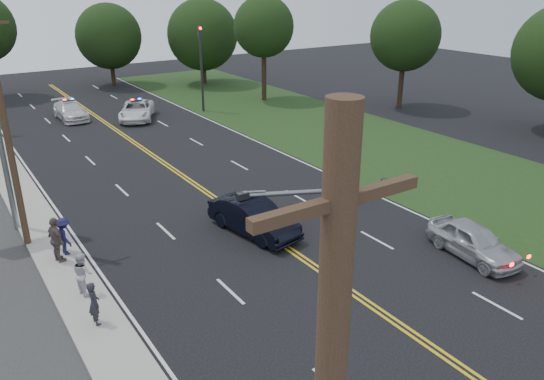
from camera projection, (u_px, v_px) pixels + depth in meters
ground at (380, 312)px, 18.35m from camera, size 120.00×120.00×0.00m
sidewalk at (59, 258)px, 21.75m from camera, size 1.80×70.00×0.12m
grass_verge at (424, 163)px, 33.00m from camera, size 12.00×80.00×0.01m
centerline_yellow at (236, 212)px, 26.07m from camera, size 0.36×80.00×0.00m
traffic_signal at (201, 62)px, 44.22m from camera, size 0.28×0.41×7.05m
fallen_streetlight at (329, 190)px, 26.34m from camera, size 9.36×0.44×1.91m
utility_pole_mid at (6, 132)px, 21.00m from camera, size 1.60×0.28×10.00m
tree_7 at (109, 36)px, 54.75m from camera, size 6.65×6.65×8.41m
tree_8 at (202, 35)px, 55.65m from camera, size 7.38×7.38×8.83m
tree_9 at (264, 27)px, 47.52m from camera, size 5.44×5.44×9.36m
tree_13 at (405, 36)px, 44.69m from camera, size 5.90×5.90×9.12m
crashed_sedan at (254, 217)px, 23.75m from camera, size 2.45×4.93×1.56m
waiting_sedan at (473, 241)px, 21.75m from camera, size 2.16×4.34×1.42m
emergency_a at (137, 110)px, 42.96m from camera, size 4.57×5.80×1.46m
emergency_b at (70, 111)px, 42.92m from camera, size 2.06×4.87×1.40m
bystander_a at (94, 303)px, 17.28m from camera, size 0.41×0.59×1.55m
bystander_b at (83, 273)px, 18.96m from camera, size 0.76×0.89×1.60m
bystander_c at (64, 236)px, 21.68m from camera, size 0.72×1.10×1.60m
bystander_d at (56, 240)px, 21.03m from camera, size 0.73×1.20×1.92m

